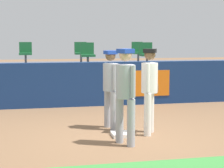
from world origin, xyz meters
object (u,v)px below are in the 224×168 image
Objects in this scene: seat_back_left at (26,52)px; seat_back_center at (81,51)px; player_fielder_home at (150,85)px; seat_front_center at (88,53)px; player_runner_visitor at (125,90)px; seat_front_right at (147,53)px; seat_back_right at (138,51)px; first_base at (121,134)px; player_coach_visitor at (110,84)px.

seat_back_center is at bearing 0.00° from seat_back_left.
seat_front_center is at bearing -144.40° from player_fielder_home.
seat_front_right is at bearing 131.13° from player_runner_visitor.
seat_front_center and seat_back_right have the same top height.
seat_back_left is at bearing 107.21° from first_base.
player_fielder_home is 2.20× the size of seat_front_right.
seat_front_right is (2.16, 4.41, 0.52)m from player_coach_visitor.
seat_back_right is (1.60, 6.85, 0.49)m from player_fielder_home.
seat_back_left is at bearing 166.90° from player_runner_visitor.
player_coach_visitor reaches higher than first_base.
player_coach_visitor is (-0.09, 0.72, 1.00)m from first_base.
player_runner_visitor is (-0.71, -0.70, 0.02)m from player_fielder_home.
first_base is 1.24m from player_coach_visitor.
seat_back_right is (2.33, 6.21, 0.52)m from player_coach_visitor.
seat_front_center is (0.06, 4.41, 0.52)m from player_coach_visitor.
player_runner_visitor is at bearing -90.07° from seat_back_center.
seat_back_right is at bearing 38.42° from seat_front_center.
seat_back_right is (2.27, 1.80, -0.00)m from seat_front_center.
seat_front_right is (2.10, 0.00, 0.00)m from seat_front_center.
seat_back_right reaches higher than player_fielder_home.
player_coach_visitor is at bearing -90.83° from seat_front_center.
seat_front_center is at bearing 90.32° from first_base.
seat_back_center is (2.10, 0.00, 0.00)m from seat_back_left.
player_coach_visitor is 6.24m from seat_back_center.
player_fielder_home is 2.20× the size of seat_front_center.
seat_back_left is at bearing -180.00° from seat_back_center.
seat_back_center is (-0.05, 6.93, 1.52)m from first_base.
player_runner_visitor is 7.57m from seat_back_center.
player_fielder_home is at bearing 33.61° from player_coach_visitor.
player_coach_visitor is at bearing -110.58° from seat_back_right.
seat_back_left is at bearing -129.82° from player_fielder_home.
player_coach_visitor is 4.44m from seat_front_center.
first_base is at bearing -54.73° from player_fielder_home.
seat_front_center is at bearing -180.00° from seat_front_right.
player_coach_visitor is at bearing -102.74° from player_fielder_home.
player_fielder_home is at bearing -84.20° from seat_back_center.
seat_front_right reaches higher than player_runner_visitor.
first_base is 0.48× the size of seat_back_right.
seat_back_left is 2.78m from seat_front_center.
seat_front_center is at bearing -141.58° from seat_back_right.
first_base is at bearing -89.68° from seat_front_center.
player_coach_visitor is 6.56m from seat_back_left.
player_coach_visitor is at bearing 152.82° from player_runner_visitor.
seat_front_right is at bearing -95.43° from seat_back_right.
player_runner_visitor is 2.23× the size of seat_front_right.
player_fielder_home is 1.00m from player_runner_visitor.
first_base is at bearing -107.91° from seat_back_right.
seat_front_center is (2.12, -1.80, 0.00)m from seat_back_left.
seat_back_right is at bearing 84.57° from seat_front_right.
first_base is 0.48× the size of seat_front_right.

